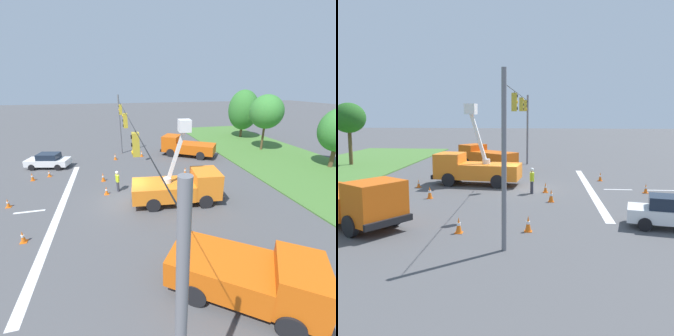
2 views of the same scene
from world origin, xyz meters
TOP-DOWN VIEW (x-y plane):
  - ground_plane at (0.00, 0.00)m, footprint 200.00×200.00m
  - grass_verge at (0.00, 18.00)m, footprint 56.00×12.00m
  - lane_markings at (0.00, -6.43)m, footprint 17.60×15.25m
  - signal_gantry at (-0.06, -0.00)m, footprint 26.20×0.33m
  - tree_far_west at (-17.81, 19.78)m, footprint 5.27×4.49m
  - tree_west at (-10.07, 18.32)m, footprint 4.44×3.96m
  - utility_truck_bucket_lift at (1.05, 3.65)m, footprint 3.20×6.76m
  - utility_truck_support_near at (-10.13, 7.65)m, footprint 5.64×6.78m
  - utility_truck_support_far at (9.47, 3.91)m, footprint 5.44×6.25m
  - sedan_white at (-9.35, -7.76)m, footprint 2.69×4.59m
  - road_worker at (-1.89, -0.84)m, footprint 0.64×0.31m
  - traffic_cone_foreground_left at (-10.44, -0.88)m, footprint 0.36×0.36m
  - traffic_cone_foreground_right at (-5.94, -8.40)m, footprint 0.36×0.36m
  - traffic_cone_mid_left at (-1.46, -1.77)m, footprint 0.36×0.36m
  - traffic_cone_mid_right at (-4.29, -2.09)m, footprint 0.36×0.36m
  - traffic_cone_near_bucket at (-0.44, 7.50)m, footprint 0.36×0.36m
  - traffic_cone_lane_edge_a at (3.47, -6.19)m, footprint 0.36×0.36m
  - traffic_cone_lane_edge_b at (-1.05, -8.60)m, footprint 0.36×0.36m
  - traffic_cone_far_left at (-10.94, 2.29)m, footprint 0.36×0.36m
  - traffic_cone_far_right at (-4.01, 5.63)m, footprint 0.36×0.36m
  - traffic_cone_centre_line at (-6.62, -7.14)m, footprint 0.36×0.36m

SIDE VIEW (x-z plane):
  - ground_plane at x=0.00m, z-range 0.00..0.00m
  - lane_markings at x=0.00m, z-range 0.00..0.01m
  - grass_verge at x=0.00m, z-range 0.00..0.10m
  - traffic_cone_near_bucket at x=-0.44m, z-range -0.02..0.58m
  - traffic_cone_centre_line at x=-6.62m, z-range -0.01..0.63m
  - traffic_cone_lane_edge_b at x=-1.05m, z-range -0.01..0.66m
  - traffic_cone_mid_left at x=-1.46m, z-range -0.01..0.69m
  - traffic_cone_lane_edge_a at x=3.47m, z-range -0.01..0.71m
  - traffic_cone_far_left at x=-10.94m, z-range 0.00..0.75m
  - traffic_cone_foreground_right at x=-5.94m, z-range 0.00..0.75m
  - traffic_cone_foreground_left at x=-10.44m, z-range 0.00..0.76m
  - traffic_cone_far_right at x=-4.01m, z-range 0.00..0.80m
  - traffic_cone_mid_right at x=-4.29m, z-range 0.00..0.80m
  - sedan_white at x=-9.35m, z-range 0.01..1.57m
  - road_worker at x=-1.89m, z-range 0.11..1.88m
  - utility_truck_support_far at x=9.47m, z-range 0.03..2.29m
  - utility_truck_support_near at x=-10.13m, z-range -0.01..2.37m
  - utility_truck_bucket_lift at x=1.05m, z-range -1.74..4.37m
  - signal_gantry at x=-0.06m, z-range 0.83..8.03m
  - tree_far_west at x=-17.81m, z-range 0.67..8.28m
  - tree_west at x=-10.07m, z-range 1.45..8.64m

